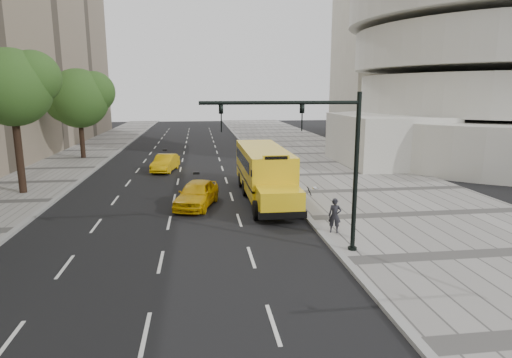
{
  "coord_description": "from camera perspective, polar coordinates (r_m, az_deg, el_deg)",
  "views": [
    {
      "loc": [
        0.56,
        -25.76,
        6.4
      ],
      "look_at": [
        3.5,
        -4.0,
        1.9
      ],
      "focal_mm": 30.0,
      "sensor_mm": 36.0,
      "label": 1
    }
  ],
  "objects": [
    {
      "name": "tree_c",
      "position": [
        44.1,
        -22.43,
        9.97
      ],
      "size": [
        6.21,
        5.52,
        8.53
      ],
      "color": "black",
      "rests_on": "ground"
    },
    {
      "name": "taxi_near",
      "position": [
        24.31,
        -7.9,
        -1.97
      ],
      "size": [
        2.91,
        4.72,
        1.5
      ],
      "primitive_type": "imported",
      "rotation": [
        0.0,
        0.0,
        -0.28
      ],
      "color": "#DAA408",
      "rests_on": "ground"
    },
    {
      "name": "school_bus",
      "position": [
        26.3,
        1.04,
        1.43
      ],
      "size": [
        2.96,
        11.56,
        3.19
      ],
      "color": "yellow",
      "rests_on": "ground"
    },
    {
      "name": "curb_museum",
      "position": [
        27.08,
        4.12,
        -1.96
      ],
      "size": [
        0.3,
        140.0,
        0.15
      ],
      "primitive_type": "cube",
      "color": "gray",
      "rests_on": "ground"
    },
    {
      "name": "ground",
      "position": [
        26.55,
        -8.68,
        -2.5
      ],
      "size": [
        140.0,
        140.0,
        0.0
      ],
      "primitive_type": "plane",
      "color": "black",
      "rests_on": "ground"
    },
    {
      "name": "taxi_far",
      "position": [
        35.69,
        -12.0,
        2.1
      ],
      "size": [
        2.22,
        4.32,
        1.36
      ],
      "primitive_type": "imported",
      "rotation": [
        0.0,
        0.0,
        -0.2
      ],
      "color": "#DAA408",
      "rests_on": "ground"
    },
    {
      "name": "sidewalk_museum",
      "position": [
        28.89,
        15.85,
        -1.51
      ],
      "size": [
        12.0,
        140.0,
        0.15
      ],
      "primitive_type": "cube",
      "color": "gray",
      "rests_on": "ground"
    },
    {
      "name": "guggenheim",
      "position": [
        53.3,
        26.53,
        18.16
      ],
      "size": [
        33.2,
        42.2,
        35.0
      ],
      "color": "silver",
      "rests_on": "ground"
    },
    {
      "name": "tree_b",
      "position": [
        30.08,
        -29.64,
        10.63
      ],
      "size": [
        5.25,
        4.67,
        8.98
      ],
      "color": "black",
      "rests_on": "ground"
    },
    {
      "name": "traffic_signal",
      "position": [
        16.49,
        8.71,
        3.4
      ],
      "size": [
        6.18,
        0.36,
        6.4
      ],
      "color": "black",
      "rests_on": "ground"
    },
    {
      "name": "curb_far",
      "position": [
        27.87,
        -25.38,
        -2.68
      ],
      "size": [
        0.3,
        140.0,
        0.15
      ],
      "primitive_type": "cube",
      "color": "gray",
      "rests_on": "ground"
    },
    {
      "name": "pedestrian",
      "position": [
        19.58,
        10.46,
        -4.82
      ],
      "size": [
        0.67,
        0.57,
        1.57
      ],
      "primitive_type": "imported",
      "rotation": [
        0.0,
        0.0,
        -0.4
      ],
      "color": "black",
      "rests_on": "sidewalk_museum"
    }
  ]
}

